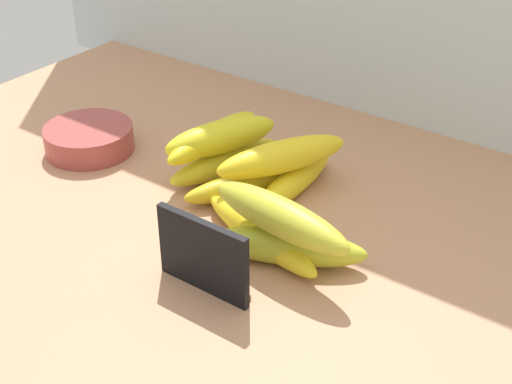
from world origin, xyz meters
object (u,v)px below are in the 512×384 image
object	(u,v)px
banana_2	(285,248)
banana_1	(248,184)
banana_0	(294,180)
banana_7	(280,217)
banana_6	(221,137)
banana_5	(213,137)
fruit_bowl	(89,139)
banana_4	(260,234)
banana_3	(225,161)
banana_8	(282,156)
chalkboard_sign	(203,258)

from	to	relation	value
banana_2	banana_1	bearing A→B (deg)	142.37
banana_0	banana_7	distance (cm)	15.36
banana_0	banana_6	xyz separation A→B (cm)	(-9.82, -2.08, 3.99)
banana_1	banana_5	bearing A→B (deg)	164.06
banana_7	banana_0	bearing A→B (deg)	116.74
fruit_bowl	banana_2	world-z (taller)	banana_2
banana_1	banana_7	bearing A→B (deg)	-39.97
banana_4	banana_7	bearing A→B (deg)	-20.25
banana_2	banana_5	size ratio (longest dim) A/B	1.04
banana_2	banana_4	distance (cm)	3.94
banana_3	banana_8	xyz separation A→B (cm)	(8.84, -0.03, 3.64)
banana_7	banana_4	bearing A→B (deg)	159.75
banana_5	banana_7	distance (cm)	20.91
fruit_bowl	banana_0	size ratio (longest dim) A/B	0.74
banana_2	banana_8	distance (cm)	14.31
banana_7	banana_6	bearing A→B (deg)	146.05
banana_5	banana_1	bearing A→B (deg)	-15.94
banana_1	banana_6	distance (cm)	7.15
banana_1	banana_5	size ratio (longest dim) A/B	1.00
banana_1	banana_2	world-z (taller)	banana_2
banana_4	banana_8	size ratio (longest dim) A/B	1.08
banana_4	banana_7	world-z (taller)	banana_7
banana_6	banana_2	bearing A→B (deg)	-32.31
banana_8	banana_2	bearing A→B (deg)	-54.70
banana_1	banana_4	size ratio (longest dim) A/B	0.89
banana_2	banana_6	xyz separation A→B (cm)	(-16.87, 10.67, 3.70)
banana_8	chalkboard_sign	bearing A→B (deg)	-79.21
banana_1	banana_3	distance (cm)	6.16
chalkboard_sign	banana_1	world-z (taller)	chalkboard_sign
banana_0	banana_4	world-z (taller)	same
fruit_bowl	banana_5	bearing A→B (deg)	16.13
fruit_bowl	banana_8	bearing A→B (deg)	11.77
fruit_bowl	banana_8	xyz separation A→B (cm)	(27.95, 5.82, 3.65)
banana_2	banana_8	world-z (taller)	banana_8
fruit_bowl	banana_2	size ratio (longest dim) A/B	0.70
chalkboard_sign	fruit_bowl	world-z (taller)	chalkboard_sign
banana_2	banana_4	bearing A→B (deg)	167.43
banana_4	banana_2	bearing A→B (deg)	-12.57
banana_7	banana_1	bearing A→B (deg)	140.03
banana_0	banana_1	xyz separation A→B (cm)	(-4.25, -4.03, -0.06)
banana_5	banana_6	size ratio (longest dim) A/B	1.09
fruit_bowl	banana_7	xyz separation A→B (cm)	(35.56, -5.92, 4.27)
banana_3	banana_6	bearing A→B (deg)	-90.10
banana_3	banana_4	bearing A→B (deg)	-38.88
banana_5	banana_8	distance (cm)	10.14
banana_0	banana_3	bearing A→B (deg)	-171.97
banana_2	banana_8	xyz separation A→B (cm)	(-8.03, 11.34, 3.42)
banana_3	banana_4	size ratio (longest dim) A/B	0.91
banana_0	banana_1	world-z (taller)	banana_0
fruit_bowl	banana_2	bearing A→B (deg)	-8.71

